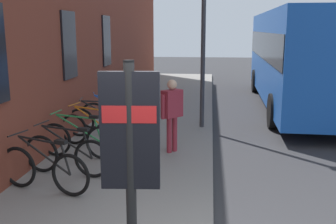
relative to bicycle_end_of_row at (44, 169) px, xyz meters
The scene contains 12 objects.
ground 5.45m from the bicycle_end_of_row, 44.38° to the right, with size 60.00×60.00×0.00m, color #2D2D30.
sidewalk_pavement 5.98m from the bicycle_end_of_row, 10.07° to the right, with size 24.00×3.50×0.12m, color gray.
bicycle_end_of_row is the anchor object (origin of this frame).
bicycle_by_door 0.80m from the bicycle_end_of_row, ahead, with size 0.50×1.75×0.97m.
bicycle_nearest_sign 1.80m from the bicycle_end_of_row, ahead, with size 0.48×1.77×0.97m.
bicycle_mid_rack 2.64m from the bicycle_end_of_row, ahead, with size 0.58×1.74×0.97m.
bicycle_far_end 3.55m from the bicycle_end_of_row, ahead, with size 0.49×1.76×0.97m.
bicycle_under_window 4.45m from the bicycle_end_of_row, ahead, with size 0.72×1.69×0.97m.
transit_info_sign 3.43m from the bicycle_end_of_row, 141.83° to the right, with size 0.13×0.55×2.40m.
city_bus 10.48m from the bicycle_end_of_row, 33.91° to the right, with size 10.57×2.88×3.35m.
pedestrian_by_facade 3.13m from the bicycle_end_of_row, 38.02° to the right, with size 0.50×0.48×1.60m.
street_lamp 6.16m from the bicycle_end_of_row, 27.46° to the right, with size 0.28×0.28×5.71m.
Camera 1 is at (-3.88, 0.09, 2.79)m, focal length 42.68 mm.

